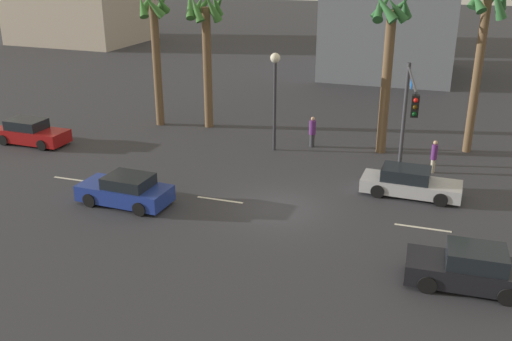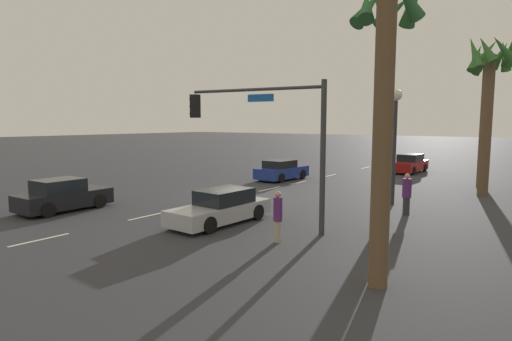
% 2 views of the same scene
% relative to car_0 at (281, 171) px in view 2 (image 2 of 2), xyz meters
% --- Properties ---
extents(ground_plane, '(220.00, 220.00, 0.00)m').
position_rel_car_0_xyz_m(ground_plane, '(6.85, 1.72, -0.65)').
color(ground_plane, '#333338').
extents(lane_stripe_0, '(2.07, 0.14, 0.01)m').
position_rel_car_0_xyz_m(lane_stripe_0, '(-11.15, 1.72, -0.65)').
color(lane_stripe_0, silver).
rests_on(lane_stripe_0, ground_plane).
extents(lane_stripe_1, '(1.81, 0.14, 0.01)m').
position_rel_car_0_xyz_m(lane_stripe_1, '(-4.32, 1.72, -0.65)').
color(lane_stripe_1, silver).
rests_on(lane_stripe_1, ground_plane).
extents(lane_stripe_2, '(2.10, 0.14, 0.01)m').
position_rel_car_0_xyz_m(lane_stripe_2, '(0.56, 1.72, -0.65)').
color(lane_stripe_2, silver).
rests_on(lane_stripe_2, ground_plane).
extents(lane_stripe_3, '(2.26, 0.14, 0.01)m').
position_rel_car_0_xyz_m(lane_stripe_3, '(3.93, 1.72, -0.65)').
color(lane_stripe_3, silver).
rests_on(lane_stripe_3, ground_plane).
extents(lane_stripe_4, '(2.33, 0.14, 0.01)m').
position_rel_car_0_xyz_m(lane_stripe_4, '(13.09, 1.72, -0.65)').
color(lane_stripe_4, silver).
rests_on(lane_stripe_4, ground_plane).
extents(lane_stripe_5, '(2.11, 0.14, 0.01)m').
position_rel_car_0_xyz_m(lane_stripe_5, '(17.90, 1.72, -0.65)').
color(lane_stripe_5, silver).
rests_on(lane_stripe_5, ground_plane).
extents(car_0, '(4.32, 2.12, 1.40)m').
position_rel_car_0_xyz_m(car_0, '(0.00, 0.00, 0.00)').
color(car_0, navy).
rests_on(car_0, ground_plane).
extents(car_1, '(4.65, 1.94, 1.35)m').
position_rel_car_0_xyz_m(car_1, '(12.24, 5.09, -0.03)').
color(car_1, '#B7B7BC').
rests_on(car_1, ground_plane).
extents(car_2, '(4.56, 1.96, 1.48)m').
position_rel_car_0_xyz_m(car_2, '(-9.92, 5.90, 0.03)').
color(car_2, maroon).
rests_on(car_2, ground_plane).
extents(car_3, '(4.14, 1.99, 1.48)m').
position_rel_car_0_xyz_m(car_3, '(14.77, -2.35, 0.02)').
color(car_3, black).
rests_on(car_3, ground_plane).
extents(traffic_signal, '(0.99, 5.94, 5.54)m').
position_rel_car_0_xyz_m(traffic_signal, '(11.74, 7.08, 3.19)').
color(traffic_signal, '#38383D').
rests_on(traffic_signal, ground_plane).
extents(streetlamp, '(0.56, 0.56, 5.64)m').
position_rel_car_0_xyz_m(streetlamp, '(4.29, 9.36, 3.34)').
color(streetlamp, '#2D2D33').
rests_on(streetlamp, ground_plane).
extents(pedestrian_0, '(0.32, 0.32, 1.76)m').
position_rel_car_0_xyz_m(pedestrian_0, '(13.19, 8.47, 0.29)').
color(pedestrian_0, '#B2A58C').
rests_on(pedestrian_0, ground_plane).
extents(pedestrian_1, '(0.44, 0.44, 1.83)m').
position_rel_car_0_xyz_m(pedestrian_1, '(6.24, 10.63, 0.31)').
color(pedestrian_1, '#333338').
rests_on(pedestrian_1, ground_plane).
extents(palm_tree_0, '(2.37, 2.74, 9.54)m').
position_rel_car_0_xyz_m(palm_tree_0, '(15.04, 12.62, 6.02)').
color(palm_tree_0, brown).
rests_on(palm_tree_0, ground_plane).
extents(palm_tree_1, '(2.28, 2.57, 8.82)m').
position_rel_car_0_xyz_m(palm_tree_1, '(-4.38, 11.97, 5.22)').
color(palm_tree_1, brown).
rests_on(palm_tree_1, ground_plane).
extents(palm_tree_2, '(2.85, 2.79, 8.75)m').
position_rel_car_0_xyz_m(palm_tree_2, '(-1.15, 12.52, 5.58)').
color(palm_tree_2, brown).
rests_on(palm_tree_2, ground_plane).
extents(palm_tree_3, '(2.39, 2.72, 9.00)m').
position_rel_car_0_xyz_m(palm_tree_3, '(10.18, 10.92, 5.60)').
color(palm_tree_3, brown).
rests_on(palm_tree_3, ground_plane).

